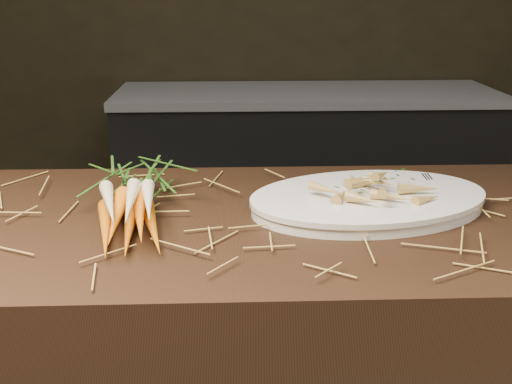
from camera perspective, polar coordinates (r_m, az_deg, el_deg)
back_counter at (r=3.21m, az=4.40°, el=1.58°), size 1.82×0.62×0.84m
straw_bedding at (r=1.25m, az=0.92°, el=-1.79°), size 1.40×0.60×0.02m
root_veg_bunch at (r=1.28m, az=-11.07°, el=-0.02°), size 0.20×0.47×0.09m
serving_platter at (r=1.31m, az=9.98°, el=-0.92°), size 0.55×0.43×0.03m
roasted_veg_heap at (r=1.30m, az=10.07°, el=0.74°), size 0.27×0.22×0.05m
serving_fork at (r=1.37m, az=16.89°, el=0.07°), size 0.03×0.18×0.00m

